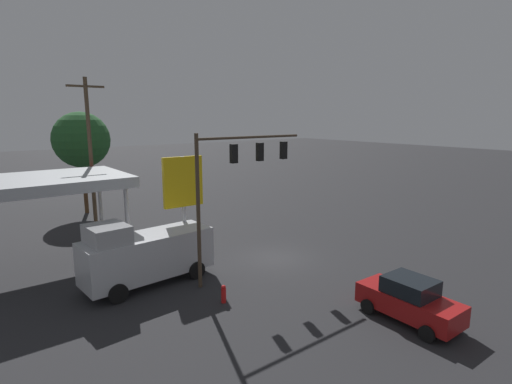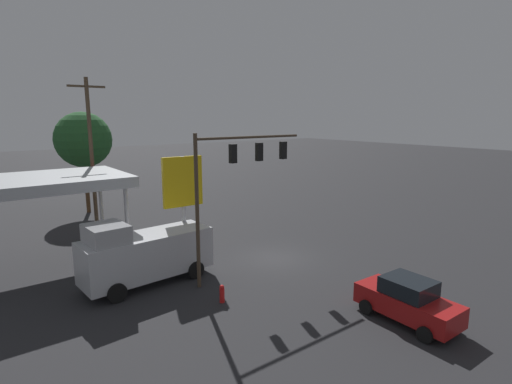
# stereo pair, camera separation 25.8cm
# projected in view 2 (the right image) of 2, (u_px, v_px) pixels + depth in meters

# --- Properties ---
(ground_plane) EXTENTS (200.00, 200.00, 0.00)m
(ground_plane) POSITION_uv_depth(u_px,v_px,m) (275.00, 258.00, 25.08)
(ground_plane) COLOR #262628
(traffic_signal_assembly) EXTENTS (6.76, 0.43, 7.96)m
(traffic_signal_assembly) POSITION_uv_depth(u_px,v_px,m) (235.00, 171.00, 21.17)
(traffic_signal_assembly) COLOR #473828
(traffic_signal_assembly) RESTS_ON ground
(utility_pole) EXTENTS (2.40, 0.26, 11.31)m
(utility_pole) POSITION_uv_depth(u_px,v_px,m) (92.00, 158.00, 27.19)
(utility_pole) COLOR #473828
(utility_pole) RESTS_ON ground
(gas_station_canopy) EXTENTS (8.19, 6.27, 5.49)m
(gas_station_canopy) POSITION_uv_depth(u_px,v_px,m) (47.00, 183.00, 22.18)
(gas_station_canopy) COLOR #B2B7BC
(gas_station_canopy) RESTS_ON ground
(price_sign) EXTENTS (2.44, 0.27, 6.50)m
(price_sign) POSITION_uv_depth(u_px,v_px,m) (183.00, 187.00, 23.18)
(price_sign) COLOR #B7B7BC
(price_sign) RESTS_ON ground
(sedan_far) EXTENTS (2.11, 4.42, 1.93)m
(sedan_far) POSITION_uv_depth(u_px,v_px,m) (407.00, 300.00, 17.21)
(sedan_far) COLOR maroon
(sedan_far) RESTS_ON ground
(delivery_truck) EXTENTS (6.95, 2.95, 3.58)m
(delivery_truck) POSITION_uv_depth(u_px,v_px,m) (144.00, 253.00, 20.94)
(delivery_truck) COLOR silver
(delivery_truck) RESTS_ON ground
(street_tree) EXTENTS (4.97, 4.97, 9.19)m
(street_tree) POSITION_uv_depth(u_px,v_px,m) (83.00, 140.00, 35.83)
(street_tree) COLOR #4C331E
(street_tree) RESTS_ON ground
(fire_hydrant) EXTENTS (0.24, 0.24, 0.88)m
(fire_hydrant) POSITION_uv_depth(u_px,v_px,m) (222.00, 294.00, 19.04)
(fire_hydrant) COLOR red
(fire_hydrant) RESTS_ON ground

